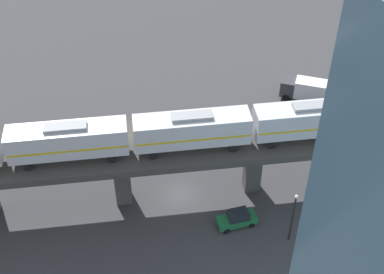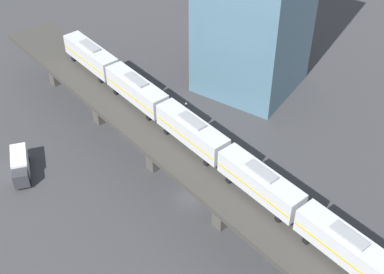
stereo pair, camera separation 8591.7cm
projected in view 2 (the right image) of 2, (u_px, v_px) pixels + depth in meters
The scene contains 7 objects.
ground_plane at pixel (190, 198), 76.48m from camera, with size 400.00×400.00×0.00m, color #38383A.
elevated_viaduct at pixel (189, 160), 72.01m from camera, with size 34.40×90.55×8.38m.
subway_train at pixel (192, 131), 70.92m from camera, with size 20.56×60.59×4.45m.
street_car_green at pixel (193, 157), 81.94m from camera, with size 2.43×4.61×1.89m.
street_car_silver at pixel (129, 129), 87.06m from camera, with size 2.33×4.57×1.89m.
delivery_truck at pixel (20, 165), 79.23m from camera, with size 6.40×6.93×3.20m.
street_lamp at pixel (186, 117), 84.35m from camera, with size 0.44×0.44×6.94m.
Camera 2 is at (44.37, 29.37, 55.63)m, focal length 50.00 mm.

